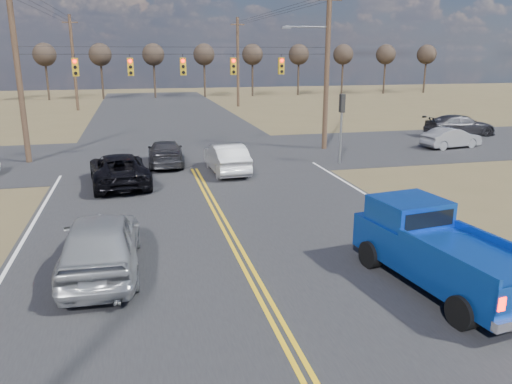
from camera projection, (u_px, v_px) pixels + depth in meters
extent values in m
plane|color=brown|center=(254.00, 279.00, 13.81)|extent=(160.00, 160.00, 0.00)
cube|color=#28282B|center=(204.00, 188.00, 23.17)|extent=(14.00, 120.00, 0.02)
cube|color=#28282B|center=(186.00, 155.00, 30.67)|extent=(120.00, 12.00, 0.02)
cylinder|color=#473323|center=(18.00, 73.00, 27.29)|extent=(0.32, 0.32, 10.00)
cylinder|color=#473323|center=(327.00, 71.00, 31.36)|extent=(0.32, 0.32, 10.00)
cylinder|color=black|center=(183.00, 54.00, 29.06)|extent=(18.00, 0.02, 0.02)
cylinder|color=black|center=(182.00, 47.00, 28.95)|extent=(18.00, 0.02, 0.02)
cube|color=#B28C14|center=(75.00, 67.00, 27.89)|extent=(0.34, 0.24, 1.00)
cylinder|color=#FF0C05|center=(75.00, 61.00, 27.67)|extent=(0.20, 0.06, 0.20)
cylinder|color=black|center=(75.00, 67.00, 27.76)|extent=(0.20, 0.06, 0.20)
cylinder|color=black|center=(76.00, 73.00, 27.85)|extent=(0.20, 0.06, 0.20)
cube|color=black|center=(74.00, 59.00, 27.61)|extent=(0.24, 0.14, 0.03)
cube|color=#B28C14|center=(130.00, 67.00, 28.57)|extent=(0.34, 0.24, 1.00)
cylinder|color=#FF0C05|center=(130.00, 61.00, 28.35)|extent=(0.20, 0.06, 0.20)
cylinder|color=black|center=(130.00, 67.00, 28.44)|extent=(0.20, 0.06, 0.20)
cylinder|color=black|center=(131.00, 73.00, 28.53)|extent=(0.20, 0.06, 0.20)
cube|color=black|center=(130.00, 59.00, 28.29)|extent=(0.24, 0.14, 0.03)
cube|color=#B28C14|center=(183.00, 66.00, 29.25)|extent=(0.34, 0.24, 1.00)
cylinder|color=#FF0C05|center=(183.00, 61.00, 29.03)|extent=(0.20, 0.06, 0.20)
cylinder|color=black|center=(183.00, 67.00, 29.11)|extent=(0.20, 0.06, 0.20)
cylinder|color=black|center=(183.00, 72.00, 29.20)|extent=(0.20, 0.06, 0.20)
cube|color=black|center=(183.00, 59.00, 28.97)|extent=(0.24, 0.14, 0.03)
cube|color=#B28C14|center=(233.00, 66.00, 29.92)|extent=(0.34, 0.24, 1.00)
cylinder|color=#FF0C05|center=(234.00, 61.00, 29.70)|extent=(0.20, 0.06, 0.20)
cylinder|color=black|center=(234.00, 66.00, 29.79)|extent=(0.20, 0.06, 0.20)
cylinder|color=black|center=(234.00, 72.00, 29.88)|extent=(0.20, 0.06, 0.20)
cube|color=black|center=(234.00, 59.00, 29.65)|extent=(0.24, 0.14, 0.03)
cube|color=#B28C14|center=(281.00, 66.00, 30.60)|extent=(0.34, 0.24, 1.00)
cylinder|color=#FF0C05|center=(282.00, 60.00, 30.38)|extent=(0.20, 0.06, 0.20)
cylinder|color=black|center=(282.00, 66.00, 30.47)|extent=(0.20, 0.06, 0.20)
cylinder|color=black|center=(282.00, 72.00, 30.56)|extent=(0.20, 0.06, 0.20)
cube|color=black|center=(282.00, 59.00, 30.32)|extent=(0.24, 0.14, 0.03)
cylinder|color=slate|center=(341.00, 136.00, 27.87)|extent=(0.12, 0.12, 3.20)
cube|color=black|center=(342.00, 103.00, 27.39)|extent=(0.24, 0.34, 1.00)
cylinder|color=slate|center=(307.00, 27.00, 30.34)|extent=(2.80, 0.10, 0.10)
cube|color=slate|center=(286.00, 27.00, 30.06)|extent=(0.55, 0.22, 0.14)
cylinder|color=#473323|center=(74.00, 63.00, 53.52)|extent=(0.32, 0.32, 10.00)
cube|color=#473323|center=(70.00, 22.00, 52.39)|extent=(1.60, 0.12, 0.12)
cylinder|color=#473323|center=(238.00, 63.00, 57.58)|extent=(0.32, 0.32, 10.00)
cube|color=#473323|center=(238.00, 25.00, 56.45)|extent=(1.60, 0.12, 0.12)
cylinder|color=#33261C|center=(47.00, 79.00, 66.10)|extent=(0.28, 0.28, 5.50)
sphere|color=#2D231C|center=(44.00, 55.00, 65.26)|extent=(3.00, 3.00, 3.00)
cylinder|color=#33261C|center=(102.00, 79.00, 67.68)|extent=(0.28, 0.28, 5.50)
sphere|color=#2D231C|center=(100.00, 55.00, 66.84)|extent=(3.00, 3.00, 3.00)
cylinder|color=#33261C|center=(154.00, 78.00, 69.26)|extent=(0.28, 0.28, 5.50)
sphere|color=#2D231C|center=(153.00, 54.00, 68.42)|extent=(3.00, 3.00, 3.00)
cylinder|color=#33261C|center=(205.00, 77.00, 70.84)|extent=(0.28, 0.28, 5.50)
sphere|color=#2D231C|center=(204.00, 54.00, 70.00)|extent=(3.00, 3.00, 3.00)
cylinder|color=#33261C|center=(252.00, 77.00, 72.42)|extent=(0.28, 0.28, 5.50)
sphere|color=#2D231C|center=(252.00, 54.00, 71.58)|extent=(3.00, 3.00, 3.00)
cylinder|color=#33261C|center=(298.00, 76.00, 74.00)|extent=(0.28, 0.28, 5.50)
sphere|color=#2D231C|center=(299.00, 54.00, 73.16)|extent=(3.00, 3.00, 3.00)
cylinder|color=#33261C|center=(342.00, 76.00, 75.58)|extent=(0.28, 0.28, 5.50)
sphere|color=#2D231C|center=(343.00, 54.00, 74.74)|extent=(3.00, 3.00, 3.00)
cylinder|color=#33261C|center=(384.00, 75.00, 77.16)|extent=(0.28, 0.28, 5.50)
sphere|color=#2D231C|center=(386.00, 54.00, 76.32)|extent=(3.00, 3.00, 3.00)
cylinder|color=#33261C|center=(425.00, 75.00, 78.74)|extent=(0.28, 0.28, 5.50)
sphere|color=#2D231C|center=(427.00, 54.00, 77.90)|extent=(3.00, 3.00, 3.00)
cylinder|color=black|center=(462.00, 312.00, 11.25)|extent=(0.43, 0.84, 0.80)
cylinder|color=black|center=(371.00, 254.00, 14.49)|extent=(0.43, 0.84, 0.80)
cylinder|color=black|center=(424.00, 246.00, 15.16)|extent=(0.43, 0.84, 0.80)
cube|color=#0F3DA3|center=(442.00, 256.00, 13.07)|extent=(2.74, 5.65, 1.00)
cube|color=#0F3DA3|center=(409.00, 211.00, 14.15)|extent=(2.08, 1.95, 0.72)
cube|color=black|center=(429.00, 220.00, 13.41)|extent=(1.60, 0.28, 0.45)
cube|color=#0F3DA3|center=(444.00, 255.00, 11.63)|extent=(0.56, 3.29, 0.20)
cube|color=#0F3DA3|center=(505.00, 244.00, 12.30)|extent=(0.56, 3.29, 0.20)
cube|color=#FF0C05|center=(501.00, 304.00, 10.27)|extent=(0.19, 0.08, 0.30)
imported|color=#93969B|center=(101.00, 243.00, 14.05)|extent=(2.24, 5.31, 1.79)
imported|color=black|center=(119.00, 169.00, 23.54)|extent=(3.06, 5.68, 1.52)
imported|color=silver|center=(227.00, 158.00, 26.05)|extent=(1.78, 4.71, 1.53)
imported|color=#2D2D32|center=(166.00, 153.00, 27.83)|extent=(2.09, 4.81, 1.38)
imported|color=gray|center=(451.00, 138.00, 32.86)|extent=(2.02, 4.22, 1.34)
imported|color=#2C2B30|center=(460.00, 125.00, 37.69)|extent=(2.21, 5.42, 1.57)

